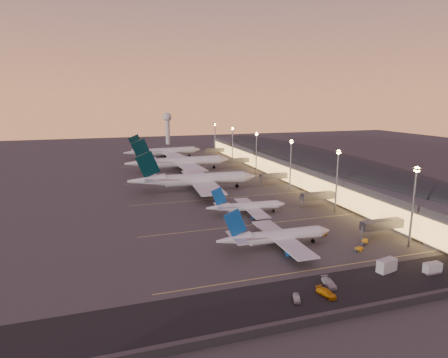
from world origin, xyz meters
TOP-DOWN VIEW (x-y plane):
  - ground at (0.00, 0.00)m, footprint 700.00×700.00m
  - airliner_narrow_south at (-4.29, -27.28)m, footprint 38.51×34.28m
  - airliner_narrow_north at (-0.14, 8.24)m, footprint 33.58×30.03m
  - airliner_wide_near at (-10.85, 54.92)m, footprint 66.24×60.39m
  - airliner_wide_mid at (-7.81, 109.81)m, footprint 68.92×62.71m
  - airliner_wide_far at (-9.03, 166.76)m, footprint 62.21×57.16m
  - terminal_building at (61.84, 72.47)m, footprint 56.35×255.00m
  - light_masts at (36.00, 65.00)m, footprint 2.20×217.20m
  - radar_tower at (10.00, 260.00)m, footprint 9.00×9.00m
  - service_lane at (0.00, -56.00)m, footprint 260.00×16.00m
  - lane_markings at (0.00, 40.00)m, footprint 90.00×180.36m
  - fence at (-0.00, -68.00)m, footprint 124.00×0.12m
  - baggage_tug_a at (18.74, -37.81)m, footprint 3.75×2.40m
  - baggage_tug_b at (24.62, -33.30)m, footprint 3.90×3.61m
  - baggage_tug_c at (12.28, 13.45)m, footprint 3.49×1.98m
  - catering_truck_a at (17.41, -51.84)m, footprint 6.61×3.68m
  - catering_truck_b at (28.32, -56.54)m, footprint 5.27×2.13m
  - baggage_tug_d at (15.36, -22.51)m, footprint 4.15×2.07m
  - service_van_a at (-13.44, -57.92)m, footprint 3.12×4.42m
  - service_van_b at (-5.73, -58.22)m, footprint 3.44×5.89m
  - service_van_c at (-2.29, -54.05)m, footprint 3.00×5.87m

SIDE VIEW (x-z plane):
  - ground at x=0.00m, z-range 0.00..0.00m
  - service_lane at x=0.00m, z-range 0.00..0.01m
  - lane_markings at x=0.00m, z-range 0.01..0.01m
  - baggage_tug_c at x=12.28m, z-range -0.04..0.94m
  - baggage_tug_a at x=18.74m, z-range -0.05..1.00m
  - baggage_tug_b at x=24.62m, z-range -0.05..1.10m
  - baggage_tug_d at x=15.36m, z-range -0.05..1.14m
  - service_van_a at x=-13.44m, z-range 0.00..1.40m
  - service_van_b at x=-5.73m, z-range 0.00..1.60m
  - service_van_c at x=-2.29m, z-range 0.00..1.63m
  - fence at x=0.00m, z-range 0.00..2.00m
  - catering_truck_b at x=28.32m, z-range -0.10..2.86m
  - catering_truck_a at x=17.41m, z-range -0.11..3.40m
  - airliner_narrow_north at x=-0.14m, z-range -2.90..9.10m
  - airliner_narrow_south at x=-4.29m, z-range -3.33..10.47m
  - airliner_wide_far at x=-9.03m, z-range -4.83..15.08m
  - airliner_wide_near at x=-10.85m, z-range -5.14..16.06m
  - airliner_wide_mid at x=-7.81m, z-range -5.35..16.72m
  - terminal_building at x=61.84m, z-range 0.05..17.51m
  - light_masts at x=36.00m, z-range 4.60..30.50m
  - radar_tower at x=10.00m, z-range 5.62..38.12m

